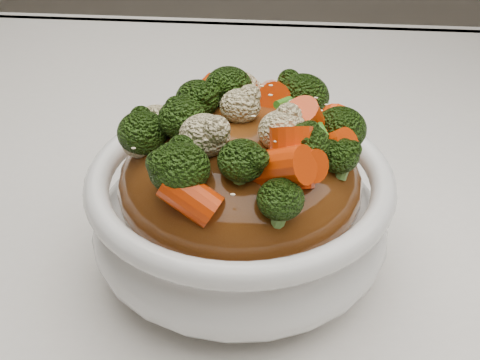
# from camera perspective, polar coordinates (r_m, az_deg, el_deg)

# --- Properties ---
(tablecloth) EXTENTS (1.20, 0.80, 0.04)m
(tablecloth) POSITION_cam_1_polar(r_m,az_deg,el_deg) (0.55, 5.98, -4.58)
(tablecloth) COLOR white
(tablecloth) RESTS_ON dining_table
(bowl) EXTENTS (0.25, 0.25, 0.08)m
(bowl) POSITION_cam_1_polar(r_m,az_deg,el_deg) (0.46, 0.00, -3.13)
(bowl) COLOR white
(bowl) RESTS_ON tablecloth
(sauce_base) EXTENTS (0.20, 0.20, 0.09)m
(sauce_base) POSITION_cam_1_polar(r_m,az_deg,el_deg) (0.45, 0.00, -0.30)
(sauce_base) COLOR #572C0E
(sauce_base) RESTS_ON bowl
(carrots) EXTENTS (0.20, 0.20, 0.05)m
(carrots) POSITION_cam_1_polar(r_m,az_deg,el_deg) (0.42, 0.00, 6.37)
(carrots) COLOR red
(carrots) RESTS_ON sauce_base
(broccoli) EXTENTS (0.20, 0.20, 0.04)m
(broccoli) POSITION_cam_1_polar(r_m,az_deg,el_deg) (0.42, 0.00, 6.25)
(broccoli) COLOR black
(broccoli) RESTS_ON sauce_base
(cauliflower) EXTENTS (0.20, 0.20, 0.03)m
(cauliflower) POSITION_cam_1_polar(r_m,az_deg,el_deg) (0.42, 0.00, 6.03)
(cauliflower) COLOR beige
(cauliflower) RESTS_ON sauce_base
(scallions) EXTENTS (0.15, 0.15, 0.02)m
(scallions) POSITION_cam_1_polar(r_m,az_deg,el_deg) (0.42, -0.00, 6.48)
(scallions) COLOR #33781B
(scallions) RESTS_ON sauce_base
(sesame_seeds) EXTENTS (0.18, 0.18, 0.01)m
(sesame_seeds) POSITION_cam_1_polar(r_m,az_deg,el_deg) (0.42, 0.00, 6.48)
(sesame_seeds) COLOR beige
(sesame_seeds) RESTS_ON sauce_base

